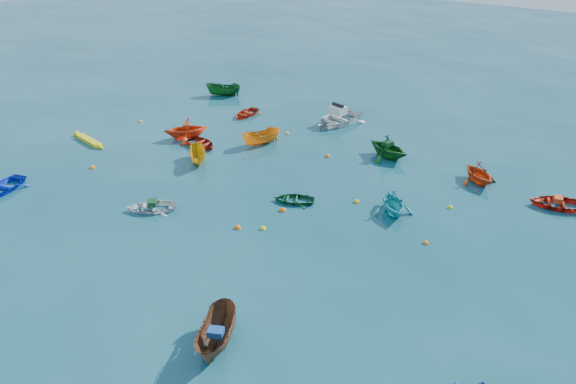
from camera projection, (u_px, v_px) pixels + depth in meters
The scene contains 32 objects.
ground at pixel (237, 234), 30.43m from camera, with size 160.00×160.00×0.00m, color #0A3F4A.
dinghy_blue_sw at pixel (2, 191), 34.87m from camera, with size 2.41×3.36×0.70m, color #1133DA.
dinghy_white_near at pixel (151, 210), 32.82m from camera, with size 1.99×2.78×0.58m, color silver.
sampan_brown_mid at pixel (218, 345), 22.95m from camera, with size 1.33×3.52×1.36m, color brown.
dinghy_orange_w at pixel (187, 138), 42.47m from camera, with size 2.76×3.20×1.68m, color #F24616.
sampan_yellow_mid at pixel (199, 162), 38.65m from camera, with size 1.09×2.90×1.12m, color #CC9612.
dinghy_green_e at pixel (294, 201), 33.69m from camera, with size 1.75×2.45×0.51m, color #114B27.
dinghy_cyan_se at pixel (392, 212), 32.53m from camera, with size 2.38×2.76×1.45m, color #1CA8AE.
dinghy_red_nw at pixel (200, 146), 41.16m from camera, with size 2.17×3.03×0.63m, color #9F1C0D.
sampan_orange_n at pixel (261, 144), 41.43m from camera, with size 1.17×3.12×1.21m, color orange.
dinghy_green_n at pixel (388, 157), 39.38m from camera, with size 2.76×3.21×1.69m, color #14561B.
dinghy_red_ne at pixel (558, 207), 33.12m from camera, with size 2.40×3.35×0.70m, color #A61C0D.
dinghy_red_far at pixel (246, 115), 46.81m from camera, with size 1.98×2.77×0.57m, color red.
dinghy_orange_far at pixel (477, 182), 35.97m from camera, with size 2.39×2.78×1.46m, color #C94213.
sampan_green_far at pixel (224, 95), 51.43m from camera, with size 1.20×3.18×1.23m, color #124E19.
kayak_yellow at pixel (90, 142), 41.70m from camera, with size 0.54×3.70×0.37m, color yellow, non-canonical shape.
motorboat_white at pixel (337, 123), 45.21m from camera, with size 3.31×4.62×1.56m, color silver.
tarp_green_a at pixel (152, 203), 32.62m from camera, with size 0.65×0.49×0.31m, color #0F3F20.
tarp_blue_a at pixel (216, 332), 22.43m from camera, with size 0.63×0.47×0.30m, color #194890.
tarp_orange_a at pixel (186, 126), 42.02m from camera, with size 0.58×0.44×0.28m, color #CE4815.
tarp_green_b at pixel (388, 143), 38.97m from camera, with size 0.69×0.52×0.33m, color #10431D.
tarp_orange_b at pixel (558, 199), 32.91m from camera, with size 0.62×0.47×0.30m, color red.
buoy_or_a at pixel (93, 168), 37.82m from camera, with size 0.35×0.35×0.35m, color orange.
buoy_ye_a at pixel (263, 229), 30.93m from camera, with size 0.34×0.34×0.34m, color yellow.
buoy_or_b at pixel (283, 211), 32.70m from camera, with size 0.38×0.38×0.38m, color orange.
buoy_ye_b at pixel (140, 122), 45.50m from camera, with size 0.32×0.32×0.32m, color yellow.
buoy_or_c at pixel (238, 228), 31.01m from camera, with size 0.37×0.37×0.37m, color orange.
buoy_ye_c at pixel (356, 202), 33.62m from camera, with size 0.35×0.35×0.35m, color yellow.
buoy_or_d at pixel (426, 243), 29.64m from camera, with size 0.31×0.31×0.31m, color orange.
buoy_ye_d at pixel (287, 134), 43.24m from camera, with size 0.32×0.32×0.32m, color yellow.
buoy_or_e at pixel (327, 157), 39.45m from camera, with size 0.36×0.36×0.36m, color #FF5D0D.
buoy_ye_e at pixel (450, 208), 33.02m from camera, with size 0.31×0.31×0.31m, color yellow.
Camera 1 is at (16.66, -19.88, 16.33)m, focal length 35.00 mm.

